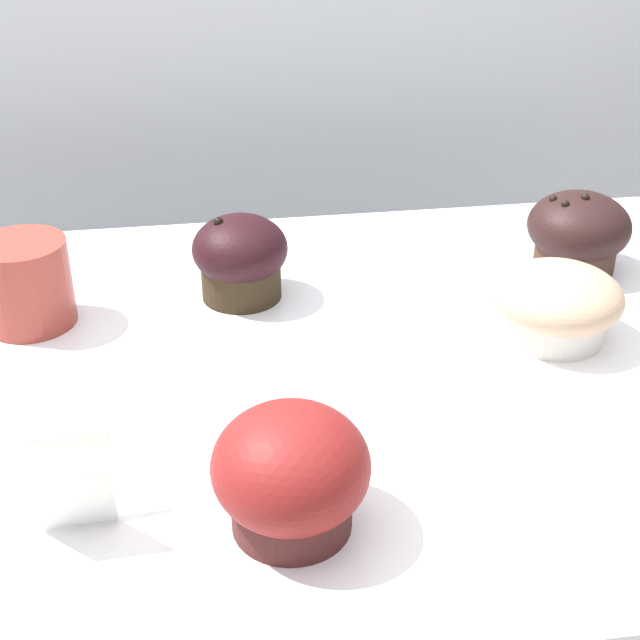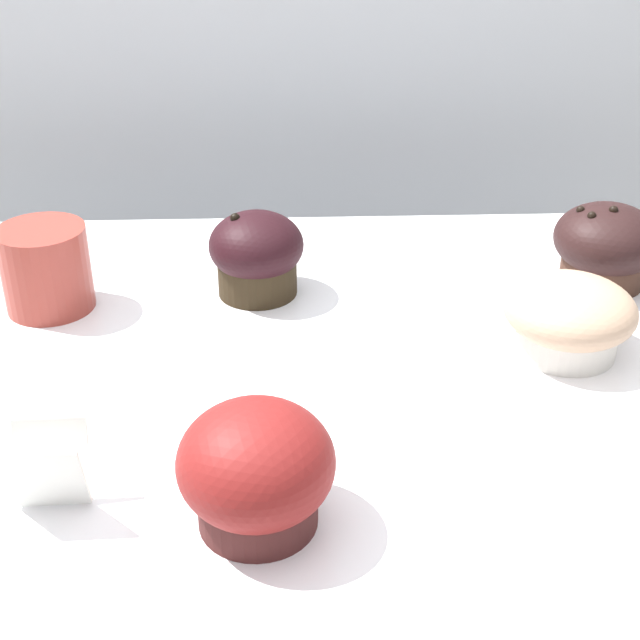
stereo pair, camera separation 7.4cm
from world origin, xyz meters
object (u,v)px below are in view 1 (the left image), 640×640
(muffin_back_left, at_px, (293,474))
(coffee_cup, at_px, (23,281))
(muffin_front_left, at_px, (578,233))
(muffin_front_right, at_px, (240,257))
(muffin_front_center, at_px, (557,303))

(muffin_back_left, xyz_separation_m, coffee_cup, (-0.21, 0.31, 0.00))
(muffin_front_left, distance_m, muffin_front_right, 0.35)
(muffin_back_left, xyz_separation_m, muffin_front_left, (0.34, 0.34, -0.00))
(muffin_front_right, bearing_deg, coffee_cup, -174.13)
(muffin_front_center, relative_size, coffee_cup, 1.02)
(muffin_back_left, height_order, muffin_front_right, muffin_back_left)
(coffee_cup, bearing_deg, muffin_front_left, 3.14)
(muffin_front_center, xyz_separation_m, muffin_front_right, (-0.27, 0.12, 0.01))
(muffin_front_center, relative_size, muffin_back_left, 1.10)
(muffin_front_left, xyz_separation_m, coffee_cup, (-0.55, -0.03, 0.00))
(muffin_front_center, height_order, muffin_front_right, muffin_front_right)
(muffin_front_left, height_order, muffin_front_right, same)
(muffin_front_center, distance_m, coffee_cup, 0.48)
(muffin_front_left, distance_m, coffee_cup, 0.55)
(coffee_cup, bearing_deg, muffin_front_right, 5.87)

